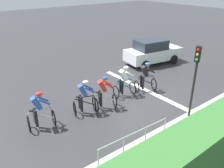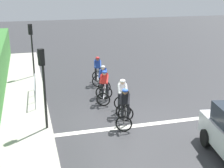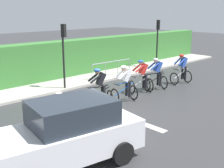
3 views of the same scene
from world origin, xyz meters
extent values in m
plane|color=#333335|center=(0.00, 0.00, 0.00)|extent=(80.00, 80.00, 0.00)
cube|color=#ADA89E|center=(-4.41, 2.00, 0.06)|extent=(2.80, 25.87, 0.12)
cube|color=silver|center=(0.00, -0.63, 0.00)|extent=(7.00, 0.30, 0.01)
torus|color=black|center=(0.04, 4.90, 0.34)|extent=(0.68, 0.20, 0.68)
torus|color=black|center=(0.25, 5.89, 0.34)|extent=(0.68, 0.20, 0.68)
cylinder|color=silver|center=(0.14, 5.39, 0.59)|extent=(0.25, 0.98, 0.51)
cylinder|color=silver|center=(0.21, 5.69, 0.62)|extent=(0.04, 0.04, 0.55)
cylinder|color=silver|center=(0.13, 5.34, 0.87)|extent=(0.19, 0.71, 0.04)
cube|color=black|center=(0.21, 5.69, 0.91)|extent=(0.14, 0.24, 0.04)
cylinder|color=black|center=(0.06, 5.00, 0.84)|extent=(0.42, 0.12, 0.03)
cube|color=#2D51B7|center=(0.16, 5.49, 1.21)|extent=(0.38, 0.46, 0.57)
sphere|color=#9E7051|center=(0.13, 5.34, 1.52)|extent=(0.20, 0.20, 0.20)
ellipsoid|color=red|center=(0.13, 5.34, 1.59)|extent=(0.29, 0.32, 0.14)
cylinder|color=black|center=(0.30, 5.57, 0.57)|extent=(0.12, 0.12, 0.74)
cylinder|color=black|center=(0.07, 5.62, 0.57)|extent=(0.12, 0.12, 0.74)
cylinder|color=#2D51B7|center=(0.26, 5.18, 1.26)|extent=(0.19, 0.49, 0.37)
cylinder|color=#2D51B7|center=(-0.05, 5.25, 1.26)|extent=(0.19, 0.49, 0.37)
torus|color=black|center=(-0.21, 2.86, 0.34)|extent=(0.66, 0.29, 0.68)
torus|color=black|center=(0.15, 3.81, 0.34)|extent=(0.66, 0.29, 0.68)
cylinder|color=black|center=(-0.03, 3.34, 0.59)|extent=(0.39, 0.94, 0.51)
cylinder|color=black|center=(0.08, 3.62, 0.62)|extent=(0.04, 0.04, 0.55)
cylinder|color=black|center=(-0.05, 3.29, 0.87)|extent=(0.29, 0.68, 0.04)
cube|color=black|center=(0.08, 3.62, 0.91)|extent=(0.17, 0.24, 0.04)
cylinder|color=black|center=(-0.17, 2.95, 0.84)|extent=(0.40, 0.18, 0.03)
cube|color=#2D51B7|center=(0.01, 3.43, 1.21)|extent=(0.42, 0.49, 0.57)
sphere|color=beige|center=(-0.05, 3.29, 1.52)|extent=(0.20, 0.20, 0.20)
ellipsoid|color=silver|center=(-0.05, 3.29, 1.59)|extent=(0.32, 0.35, 0.14)
cylinder|color=black|center=(0.15, 3.49, 0.57)|extent=(0.12, 0.12, 0.74)
cylinder|color=black|center=(-0.07, 3.57, 0.57)|extent=(0.12, 0.12, 0.74)
cylinder|color=#2D51B7|center=(0.06, 3.11, 1.26)|extent=(0.25, 0.48, 0.37)
cylinder|color=#2D51B7|center=(-0.24, 3.22, 1.26)|extent=(0.25, 0.48, 0.37)
torus|color=black|center=(-0.38, 1.91, 0.34)|extent=(0.66, 0.30, 0.68)
torus|color=black|center=(-0.02, 2.86, 0.34)|extent=(0.66, 0.30, 0.68)
cylinder|color=silver|center=(-0.20, 2.38, 0.59)|extent=(0.39, 0.94, 0.51)
cylinder|color=silver|center=(-0.09, 2.67, 0.62)|extent=(0.04, 0.04, 0.55)
cylinder|color=silver|center=(-0.22, 2.33, 0.87)|extent=(0.30, 0.68, 0.04)
cube|color=black|center=(-0.09, 2.67, 0.91)|extent=(0.17, 0.24, 0.04)
cylinder|color=black|center=(-0.34, 2.00, 0.84)|extent=(0.40, 0.18, 0.03)
cube|color=red|center=(-0.16, 2.48, 1.21)|extent=(0.43, 0.49, 0.57)
sphere|color=tan|center=(-0.22, 2.33, 1.52)|extent=(0.20, 0.20, 0.20)
ellipsoid|color=#264CB2|center=(-0.22, 2.33, 1.59)|extent=(0.32, 0.35, 0.14)
cylinder|color=black|center=(-0.01, 2.53, 0.57)|extent=(0.12, 0.12, 0.74)
cylinder|color=black|center=(-0.24, 2.62, 0.57)|extent=(0.12, 0.12, 0.74)
cylinder|color=red|center=(-0.11, 2.15, 1.26)|extent=(0.25, 0.48, 0.37)
cylinder|color=red|center=(-0.41, 2.27, 1.26)|extent=(0.25, 0.48, 0.37)
torus|color=black|center=(0.12, 0.26, 0.34)|extent=(0.68, 0.19, 0.68)
torus|color=black|center=(0.32, 1.26, 0.34)|extent=(0.68, 0.19, 0.68)
cylinder|color=#1E59B2|center=(0.22, 0.76, 0.59)|extent=(0.23, 0.98, 0.51)
cylinder|color=#1E59B2|center=(0.28, 1.06, 0.62)|extent=(0.04, 0.04, 0.55)
cylinder|color=#1E59B2|center=(0.21, 0.71, 0.87)|extent=(0.18, 0.71, 0.04)
cube|color=black|center=(0.28, 1.06, 0.91)|extent=(0.14, 0.24, 0.04)
cylinder|color=black|center=(0.14, 0.36, 0.84)|extent=(0.42, 0.11, 0.03)
cube|color=white|center=(0.24, 0.86, 1.21)|extent=(0.37, 0.46, 0.57)
sphere|color=tan|center=(0.21, 0.71, 1.52)|extent=(0.20, 0.20, 0.20)
ellipsoid|color=silver|center=(0.21, 0.71, 1.59)|extent=(0.29, 0.32, 0.14)
cylinder|color=black|center=(0.38, 0.93, 0.57)|extent=(0.12, 0.12, 0.74)
cylinder|color=black|center=(0.14, 0.98, 0.57)|extent=(0.12, 0.12, 0.74)
cylinder|color=white|center=(0.34, 0.55, 1.26)|extent=(0.18, 0.49, 0.37)
cylinder|color=white|center=(0.03, 0.61, 1.26)|extent=(0.18, 0.49, 0.37)
torus|color=black|center=(-0.25, -1.00, 0.34)|extent=(0.65, 0.31, 0.68)
torus|color=black|center=(0.13, -0.05, 0.34)|extent=(0.65, 0.31, 0.68)
cylinder|color=black|center=(-0.06, -0.53, 0.59)|extent=(0.41, 0.93, 0.51)
cylinder|color=black|center=(0.06, -0.24, 0.62)|extent=(0.04, 0.04, 0.55)
cylinder|color=black|center=(-0.08, -0.57, 0.87)|extent=(0.31, 0.68, 0.04)
cube|color=black|center=(0.06, -0.24, 0.91)|extent=(0.18, 0.24, 0.04)
cylinder|color=black|center=(-0.21, -0.90, 0.84)|extent=(0.40, 0.19, 0.03)
cube|color=black|center=(-0.02, -0.43, 1.21)|extent=(0.43, 0.49, 0.57)
sphere|color=#9E7051|center=(-0.08, -0.57, 1.52)|extent=(0.20, 0.20, 0.20)
ellipsoid|color=#264CB2|center=(-0.08, -0.57, 1.59)|extent=(0.33, 0.35, 0.14)
cylinder|color=black|center=(0.13, -0.38, 0.57)|extent=(0.12, 0.12, 0.74)
cylinder|color=black|center=(-0.09, -0.29, 0.57)|extent=(0.12, 0.12, 0.74)
cylinder|color=black|center=(0.02, -0.76, 1.26)|extent=(0.26, 0.48, 0.37)
cylinder|color=black|center=(-0.28, -0.64, 1.26)|extent=(0.26, 0.48, 0.37)
cylinder|color=black|center=(2.29, -2.91, 0.32)|extent=(0.32, 0.67, 0.64)
cylinder|color=black|center=(-3.21, -0.08, 1.35)|extent=(0.10, 0.10, 2.70)
cube|color=black|center=(-3.25, 0.01, 3.02)|extent=(0.26, 0.26, 0.64)
sphere|color=red|center=(-3.29, 0.11, 3.22)|extent=(0.11, 0.11, 0.11)
sphere|color=orange|center=(-3.29, 0.11, 3.02)|extent=(0.11, 0.11, 0.11)
sphere|color=green|center=(-3.29, 0.11, 2.82)|extent=(0.11, 0.11, 0.11)
cylinder|color=black|center=(-3.42, 7.77, 1.35)|extent=(0.10, 0.10, 2.70)
cube|color=black|center=(-3.46, 7.87, 3.02)|extent=(0.26, 0.26, 0.64)
sphere|color=red|center=(-3.50, 7.97, 3.22)|extent=(0.11, 0.11, 0.11)
sphere|color=orange|center=(-3.50, 7.97, 3.02)|extent=(0.11, 0.11, 0.11)
sphere|color=green|center=(-3.50, 7.97, 2.82)|extent=(0.11, 0.11, 0.11)
cylinder|color=#999EA3|center=(-3.51, 3.54, 1.00)|extent=(0.17, 2.99, 0.05)
cylinder|color=#999EA3|center=(-3.57, 2.04, 0.50)|extent=(0.04, 0.04, 1.00)
cylinder|color=#999EA3|center=(-3.53, 3.04, 0.50)|extent=(0.04, 0.04, 1.00)
cylinder|color=#999EA3|center=(-3.49, 4.03, 0.50)|extent=(0.04, 0.04, 1.00)
cylinder|color=#999EA3|center=(-3.45, 5.03, 0.50)|extent=(0.04, 0.04, 1.00)
camera|label=1|loc=(-8.14, 8.18, 5.78)|focal=37.60mm
camera|label=2|loc=(-3.74, -12.01, 5.70)|focal=50.77mm
camera|label=3|loc=(8.78, -8.19, 4.04)|focal=46.17mm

